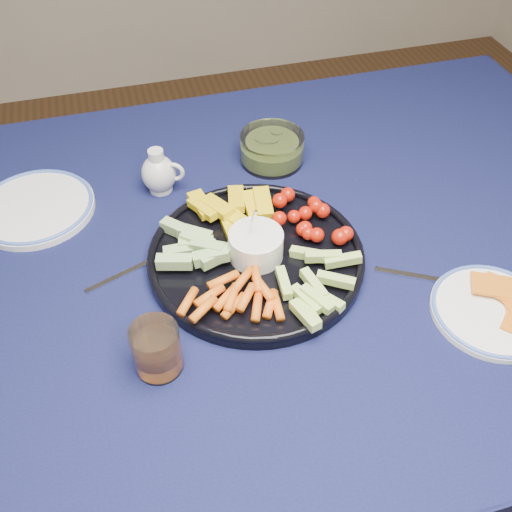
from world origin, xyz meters
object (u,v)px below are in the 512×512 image
object	(u,v)px
pickle_bowl	(272,150)
side_plate_extra	(35,207)
cheese_plate	(492,310)
creamer_pitcher	(159,173)
crudite_platter	(254,254)
juice_tumbler	(157,351)
dining_table	(241,280)

from	to	relation	value
pickle_bowl	side_plate_extra	xyz separation A→B (m)	(-0.48, -0.03, -0.02)
pickle_bowl	cheese_plate	xyz separation A→B (m)	(0.22, -0.49, -0.02)
side_plate_extra	pickle_bowl	bearing A→B (deg)	3.79
creamer_pitcher	side_plate_extra	size ratio (longest dim) A/B	0.42
crudite_platter	juice_tumbler	size ratio (longest dim) A/B	4.46
juice_tumbler	side_plate_extra	distance (m)	0.45
pickle_bowl	juice_tumbler	bearing A→B (deg)	-124.82
crudite_platter	juice_tumbler	world-z (taller)	crudite_platter
dining_table	crudite_platter	size ratio (longest dim) A/B	4.41
pickle_bowl	crudite_platter	bearing A→B (deg)	-112.59
creamer_pitcher	cheese_plate	bearing A→B (deg)	-44.72
crudite_platter	creamer_pitcher	size ratio (longest dim) A/B	4.02
creamer_pitcher	side_plate_extra	xyz separation A→B (m)	(-0.24, 0.00, -0.03)
pickle_bowl	cheese_plate	distance (m)	0.54
juice_tumbler	side_plate_extra	bearing A→B (deg)	112.93
juice_tumbler	crudite_platter	bearing A→B (deg)	40.75
dining_table	juice_tumbler	distance (m)	0.30
dining_table	creamer_pitcher	bearing A→B (deg)	118.29
dining_table	pickle_bowl	bearing A→B (deg)	60.82
creamer_pitcher	cheese_plate	distance (m)	0.65
crudite_platter	side_plate_extra	world-z (taller)	crudite_platter
juice_tumbler	side_plate_extra	world-z (taller)	juice_tumbler
cheese_plate	side_plate_extra	bearing A→B (deg)	146.96
cheese_plate	side_plate_extra	size ratio (longest dim) A/B	0.87
dining_table	pickle_bowl	world-z (taller)	pickle_bowl
crudite_platter	pickle_bowl	xyz separation A→B (m)	(0.12, 0.28, 0.01)
pickle_bowl	side_plate_extra	bearing A→B (deg)	-176.21
dining_table	cheese_plate	world-z (taller)	cheese_plate
creamer_pitcher	juice_tumbler	xyz separation A→B (m)	(-0.07, -0.41, -0.00)
crudite_platter	pickle_bowl	world-z (taller)	crudite_platter
dining_table	cheese_plate	distance (m)	0.45
creamer_pitcher	side_plate_extra	bearing A→B (deg)	179.89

